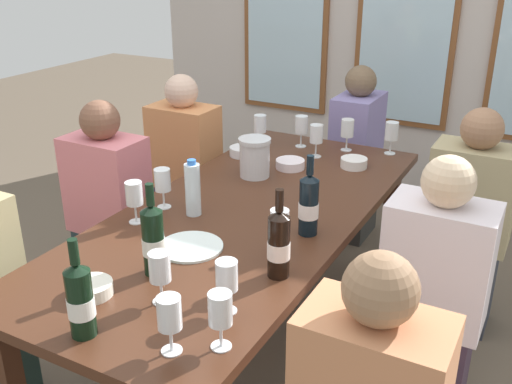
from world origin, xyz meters
TOP-DOWN VIEW (x-y plane):
  - ground_plane at (0.00, 0.00)m, footprint 12.00×12.00m
  - dining_table at (0.00, 0.00)m, footprint 0.92×2.13m
  - white_plate_0 at (-0.02, -0.38)m, footprint 0.24×0.24m
  - metal_pitcher at (-0.16, 0.37)m, footprint 0.16×0.16m
  - wine_bottle_0 at (-0.02, -0.59)m, footprint 0.08×0.08m
  - wine_bottle_1 at (0.32, -0.07)m, footprint 0.08×0.08m
  - wine_bottle_2 at (0.01, -0.96)m, footprint 0.08×0.08m
  - wine_bottle_3 at (0.35, -0.40)m, footprint 0.08×0.08m
  - tasting_bowl_0 at (-0.35, 0.60)m, footprint 0.14×0.14m
  - tasting_bowl_1 at (0.22, 0.71)m, footprint 0.13×0.13m
  - tasting_bowl_2 at (-0.05, 0.55)m, footprint 0.14×0.14m
  - tasting_bowl_3 at (-0.12, -0.79)m, footprint 0.14×0.14m
  - water_bottle at (-0.17, -0.13)m, footprint 0.06×0.06m
  - wine_glass_0 at (-0.33, -0.30)m, footprint 0.07×0.07m
  - wine_glass_1 at (0.10, 0.94)m, footprint 0.07×0.07m
  - wine_glass_2 at (0.38, -0.82)m, footprint 0.07×0.07m
  - wine_glass_3 at (0.31, -0.67)m, footprint 0.07×0.07m
  - wine_glass_4 at (-0.32, -0.13)m, footprint 0.07×0.07m
  - wine_glass_5 at (0.32, 1.00)m, footprint 0.07×0.07m
  - wine_glass_6 at (0.10, -0.72)m, footprint 0.07×0.07m
  - wine_glass_7 at (-0.35, 0.79)m, footprint 0.07×0.07m
  - wine_glass_8 at (0.29, -0.27)m, footprint 0.07×0.07m
  - wine_glass_9 at (-0.01, 0.77)m, footprint 0.07×0.07m
  - wine_glass_10 at (-0.14, 0.88)m, footprint 0.07×0.07m
  - wine_glass_11 at (0.27, -0.90)m, footprint 0.07×0.07m
  - seated_person_0 at (-0.80, 0.70)m, footprint 0.38×0.24m
  - seated_person_1 at (0.80, 0.74)m, footprint 0.38×0.24m
  - seated_person_2 at (-0.80, 0.04)m, footprint 0.38×0.24m
  - seated_person_3 at (0.80, 0.03)m, footprint 0.38×0.24m
  - seated_person_6 at (0.00, 1.41)m, footprint 0.24×0.38m

SIDE VIEW (x-z plane):
  - ground_plane at x=0.00m, z-range 0.00..0.00m
  - seated_person_0 at x=-0.80m, z-range -0.03..1.08m
  - seated_person_1 at x=0.80m, z-range -0.03..1.08m
  - seated_person_2 at x=-0.80m, z-range -0.03..1.08m
  - seated_person_3 at x=0.80m, z-range -0.03..1.08m
  - seated_person_6 at x=0.00m, z-range -0.03..1.08m
  - dining_table at x=0.00m, z-range 0.30..1.04m
  - white_plate_0 at x=-0.02m, z-range 0.74..0.75m
  - tasting_bowl_3 at x=-0.12m, z-range 0.74..0.78m
  - tasting_bowl_2 at x=-0.05m, z-range 0.74..0.78m
  - tasting_bowl_0 at x=-0.35m, z-range 0.74..0.79m
  - tasting_bowl_1 at x=0.22m, z-range 0.74..0.79m
  - metal_pitcher at x=-0.16m, z-range 0.74..0.93m
  - water_bottle at x=-0.17m, z-range 0.73..0.97m
  - wine_bottle_2 at x=0.01m, z-range 0.70..1.01m
  - wine_glass_4 at x=-0.32m, z-range 0.77..0.94m
  - wine_glass_6 at x=0.10m, z-range 0.77..0.94m
  - wine_glass_10 at x=-0.14m, z-range 0.77..0.94m
  - wine_glass_11 at x=0.27m, z-range 0.77..0.94m
  - wine_glass_9 at x=-0.01m, z-range 0.77..0.94m
  - wine_bottle_3 at x=0.35m, z-range 0.70..1.02m
  - wine_glass_0 at x=-0.33m, z-range 0.77..0.95m
  - wine_glass_1 at x=0.10m, z-range 0.77..0.95m
  - wine_glass_2 at x=0.38m, z-range 0.77..0.95m
  - wine_glass_3 at x=0.31m, z-range 0.77..0.95m
  - wine_glass_5 at x=0.32m, z-range 0.77..0.95m
  - wine_glass_7 at x=-0.35m, z-range 0.77..0.95m
  - wine_glass_8 at x=0.29m, z-range 0.77..0.95m
  - wine_bottle_1 at x=0.32m, z-range 0.70..1.02m
  - wine_bottle_0 at x=-0.02m, z-range 0.70..1.03m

